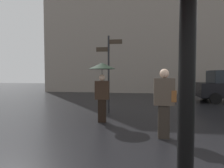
# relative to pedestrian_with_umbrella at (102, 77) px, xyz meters

# --- Properties ---
(pedestrian_with_umbrella) EXTENTS (0.91, 0.91, 1.98)m
(pedestrian_with_umbrella) POSITION_rel_pedestrian_with_umbrella_xyz_m (0.00, 0.00, 0.00)
(pedestrian_with_umbrella) COLOR black
(pedestrian_with_umbrella) RESTS_ON ground
(pedestrian_with_bag) EXTENTS (0.53, 0.24, 1.74)m
(pedestrian_with_bag) POSITION_rel_pedestrian_with_umbrella_xyz_m (1.89, -1.34, -0.54)
(pedestrian_with_bag) COLOR #2A241E
(pedestrian_with_bag) RESTS_ON ground
(street_signpost) EXTENTS (1.08, 0.08, 3.18)m
(street_signpost) POSITION_rel_pedestrian_with_umbrella_xyz_m (-0.07, 1.58, 0.40)
(street_signpost) COLOR black
(street_signpost) RESTS_ON ground
(building_block) EXTENTS (19.32, 2.67, 14.65)m
(building_block) POSITION_rel_pedestrian_with_umbrella_xyz_m (1.95, 11.61, 5.80)
(building_block) COLOR gray
(building_block) RESTS_ON ground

